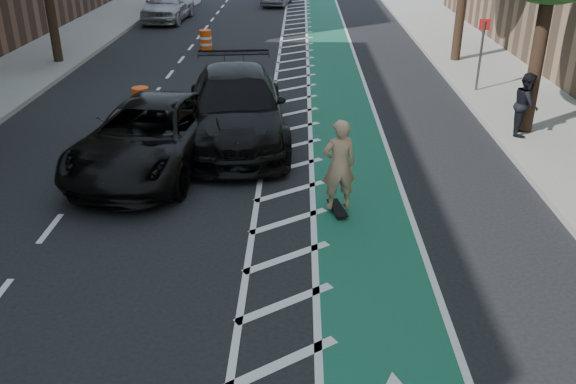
{
  "coord_description": "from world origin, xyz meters",
  "views": [
    {
      "loc": [
        1.71,
        -8.04,
        5.79
      ],
      "look_at": [
        1.51,
        1.86,
        1.1
      ],
      "focal_mm": 38.0,
      "sensor_mm": 36.0,
      "label": 1
    }
  ],
  "objects_px": {
    "suv_far": "(236,107)",
    "skateboarder": "(339,165)",
    "suv_near": "(151,136)",
    "barrel_a": "(140,117)"
  },
  "relations": [
    {
      "from": "barrel_a",
      "to": "suv_far",
      "type": "bearing_deg",
      "value": -13.46
    },
    {
      "from": "skateboarder",
      "to": "barrel_a",
      "type": "relative_size",
      "value": 2.35
    },
    {
      "from": "suv_far",
      "to": "suv_near",
      "type": "bearing_deg",
      "value": -139.87
    },
    {
      "from": "suv_far",
      "to": "barrel_a",
      "type": "height_order",
      "value": "suv_far"
    },
    {
      "from": "suv_near",
      "to": "barrel_a",
      "type": "xyz_separation_m",
      "value": [
        -0.95,
        2.61,
        -0.42
      ]
    },
    {
      "from": "skateboarder",
      "to": "suv_near",
      "type": "bearing_deg",
      "value": -40.93
    },
    {
      "from": "suv_far",
      "to": "skateboarder",
      "type": "bearing_deg",
      "value": -66.09
    },
    {
      "from": "skateboarder",
      "to": "suv_far",
      "type": "xyz_separation_m",
      "value": [
        -2.5,
        4.27,
        -0.15
      ]
    },
    {
      "from": "suv_near",
      "to": "barrel_a",
      "type": "height_order",
      "value": "suv_near"
    },
    {
      "from": "skateboarder",
      "to": "barrel_a",
      "type": "height_order",
      "value": "skateboarder"
    }
  ]
}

